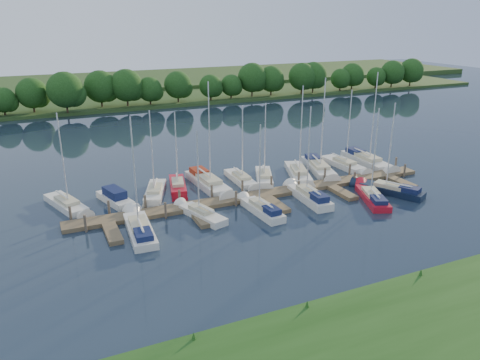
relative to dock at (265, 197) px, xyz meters
name	(u,v)px	position (x,y,z in m)	size (l,w,h in m)	color
ground	(302,226)	(0.00, -7.31, -0.20)	(260.00, 260.00, 0.00)	#1A2535
near_bank	(440,324)	(0.00, -23.31, 0.05)	(90.00, 10.00, 0.50)	#1A4213
dock	(265,197)	(0.00, 0.00, 0.00)	(40.00, 6.00, 0.40)	brown
mooring_pilings	(261,190)	(0.00, 1.13, 0.40)	(38.24, 2.84, 2.00)	#473D33
far_shore	(130,97)	(0.00, 67.69, 0.10)	(180.00, 30.00, 0.60)	#254219
distant_hill	(111,82)	(0.00, 92.69, 0.50)	(220.00, 40.00, 1.40)	#344E22
treeline	(145,88)	(0.70, 54.92, 3.89)	(145.86, 9.78, 8.19)	#38281C
sailboat_n_0	(68,206)	(-18.96, 5.69, 0.07)	(3.88, 7.79, 9.91)	silver
motorboat	(116,200)	(-14.37, 5.07, 0.18)	(3.13, 6.16, 1.90)	silver
sailboat_n_2	(155,193)	(-10.25, 5.56, 0.07)	(3.88, 7.41, 9.44)	silver
sailboat_n_3	(178,187)	(-7.45, 6.46, 0.07)	(2.98, 6.98, 8.86)	#B71020
sailboat_n_4	(209,184)	(-4.14, 5.70, 0.14)	(2.76, 9.53, 12.07)	silver
sailboat_n_5	(242,180)	(-0.18, 5.58, 0.07)	(1.84, 7.18, 9.17)	silver
sailboat_n_6	(264,178)	(2.45, 5.09, 0.07)	(4.10, 7.20, 9.33)	silver
sailboat_n_7	(299,175)	(6.73, 4.52, 0.07)	(4.52, 8.73, 11.10)	silver
sailboat_n_8	(319,168)	(10.18, 5.47, 0.11)	(4.23, 9.35, 11.69)	silver
sailboat_n_9	(345,166)	(13.84, 5.26, 0.07)	(2.26, 7.96, 10.10)	silver
sailboat_n_10	(367,161)	(17.38, 5.36, 0.13)	(2.53, 9.50, 12.06)	silver
sailboat_s_0	(139,229)	(-13.74, -2.64, 0.11)	(2.45, 8.40, 10.56)	silver
sailboat_s_1	(201,214)	(-7.72, -1.72, 0.07)	(3.17, 6.68, 8.63)	silver
sailboat_s_2	(261,210)	(-2.08, -3.22, 0.13)	(2.05, 6.95, 9.04)	silver
sailboat_s_3	(309,197)	(3.84, -2.24, 0.15)	(2.18, 7.75, 10.11)	silver
sailboat_s_4	(372,197)	(9.83, -4.80, 0.11)	(4.14, 7.65, 9.78)	#B71020
sailboat_s_5	(390,190)	(12.82, -4.06, 0.12)	(4.84, 7.59, 10.06)	black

